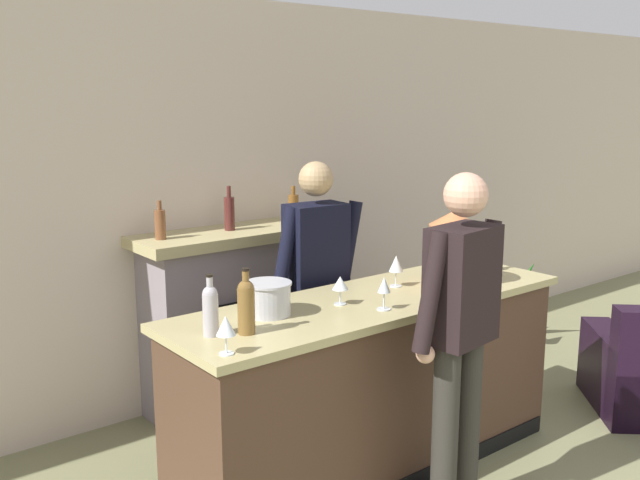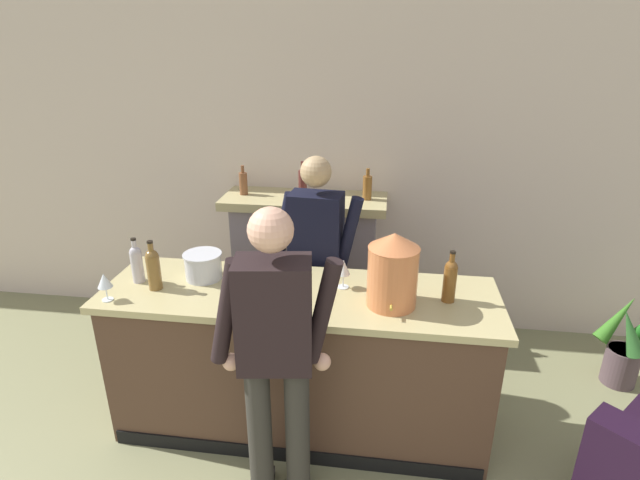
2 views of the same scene
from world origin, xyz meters
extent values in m
cube|color=beige|center=(0.00, 4.29, 1.38)|extent=(12.00, 0.07, 2.75)
cube|color=#4A3123|center=(0.05, 2.81, 0.49)|extent=(2.34, 0.66, 0.97)
cube|color=tan|center=(0.05, 2.81, 0.99)|extent=(2.41, 0.73, 0.04)
cube|color=black|center=(0.05, 2.47, 0.05)|extent=(2.29, 0.01, 0.10)
cube|color=gray|center=(-0.12, 4.04, 0.58)|extent=(1.18, 0.44, 1.17)
cube|color=black|center=(-0.12, 3.80, 0.43)|extent=(0.65, 0.02, 0.75)
cube|color=tan|center=(-0.12, 4.02, 1.20)|extent=(1.34, 0.52, 0.07)
cylinder|color=brown|center=(-0.63, 4.02, 1.33)|extent=(0.07, 0.07, 0.18)
cylinder|color=brown|center=(-0.63, 4.02, 1.45)|extent=(0.03, 0.03, 0.06)
cylinder|color=#4F211E|center=(-0.13, 4.02, 1.35)|extent=(0.07, 0.07, 0.22)
cylinder|color=#4F211E|center=(-0.13, 4.02, 1.49)|extent=(0.03, 0.03, 0.07)
cylinder|color=brown|center=(0.39, 4.02, 1.33)|extent=(0.07, 0.07, 0.19)
cylinder|color=brown|center=(0.39, 4.02, 1.46)|extent=(0.03, 0.03, 0.06)
cube|color=black|center=(1.86, 2.39, 0.26)|extent=(0.68, 0.72, 0.53)
cylinder|color=#524044|center=(2.36, 3.58, 0.15)|extent=(0.24, 0.24, 0.29)
cylinder|color=#332319|center=(2.36, 3.58, 0.28)|extent=(0.22, 0.22, 0.02)
cone|color=#367120|center=(2.31, 3.69, 0.49)|extent=(0.37, 0.26, 0.39)
cone|color=#326D2D|center=(2.32, 3.48, 0.50)|extent=(0.27, 0.21, 0.37)
cylinder|color=#2D2A25|center=(0.14, 2.20, 0.47)|extent=(0.13, 0.13, 0.94)
cylinder|color=#2D2A25|center=(-0.06, 2.17, 0.47)|extent=(0.13, 0.13, 0.94)
cube|color=black|center=(0.04, 2.18, 1.22)|extent=(0.39, 0.27, 0.57)
cylinder|color=black|center=(0.27, 2.24, 1.22)|extent=(0.20, 0.08, 0.57)
sphere|color=tan|center=(0.27, 2.26, 0.92)|extent=(0.09, 0.09, 0.09)
cylinder|color=black|center=(-0.19, 2.17, 1.22)|extent=(0.20, 0.08, 0.57)
sphere|color=tan|center=(-0.19, 2.19, 0.92)|extent=(0.09, 0.09, 0.09)
sphere|color=tan|center=(0.04, 2.18, 1.65)|extent=(0.21, 0.21, 0.21)
cylinder|color=#4F3E39|center=(-0.03, 3.36, 0.46)|extent=(0.13, 0.13, 0.92)
cube|color=black|center=(-0.03, 3.30, 0.04)|extent=(0.12, 0.25, 0.07)
cylinder|color=#4F3E39|center=(0.17, 3.35, 0.46)|extent=(0.13, 0.13, 0.92)
cube|color=black|center=(0.17, 3.28, 0.04)|extent=(0.12, 0.25, 0.07)
cube|color=black|center=(0.07, 3.36, 1.20)|extent=(0.38, 0.25, 0.55)
cylinder|color=black|center=(-0.16, 3.36, 1.19)|extent=(0.20, 0.08, 0.57)
sphere|color=tan|center=(-0.16, 3.34, 0.89)|extent=(0.09, 0.09, 0.09)
cylinder|color=black|center=(0.30, 3.32, 1.19)|extent=(0.20, 0.08, 0.57)
sphere|color=tan|center=(0.30, 3.30, 0.89)|extent=(0.09, 0.09, 0.09)
sphere|color=tan|center=(0.07, 3.36, 1.62)|extent=(0.21, 0.21, 0.21)
cylinder|color=#C97141|center=(0.60, 2.73, 1.19)|extent=(0.28, 0.28, 0.36)
cone|color=#C97141|center=(0.60, 2.73, 1.41)|extent=(0.29, 0.29, 0.09)
cylinder|color=#B29333|center=(0.60, 2.57, 1.08)|extent=(0.02, 0.04, 0.02)
cylinder|color=silver|center=(-0.58, 2.91, 1.09)|extent=(0.23, 0.23, 0.16)
cylinder|color=silver|center=(-0.58, 2.91, 1.18)|extent=(0.24, 0.24, 0.01)
cylinder|color=#ACA6AD|center=(-0.97, 2.81, 1.12)|extent=(0.07, 0.07, 0.20)
sphere|color=#ACA6AD|center=(-0.97, 2.81, 1.22)|extent=(0.07, 0.07, 0.07)
cylinder|color=#ACA6AD|center=(-0.97, 2.81, 1.26)|extent=(0.03, 0.03, 0.08)
cylinder|color=black|center=(-0.97, 2.81, 1.30)|extent=(0.03, 0.03, 0.01)
cylinder|color=brown|center=(-0.83, 2.73, 1.12)|extent=(0.08, 0.08, 0.22)
sphere|color=brown|center=(-0.83, 2.73, 1.23)|extent=(0.08, 0.08, 0.08)
cylinder|color=brown|center=(-0.83, 2.73, 1.27)|extent=(0.03, 0.03, 0.08)
cylinder|color=black|center=(-0.83, 2.73, 1.32)|extent=(0.04, 0.04, 0.01)
cylinder|color=brown|center=(0.93, 2.82, 1.12)|extent=(0.08, 0.08, 0.22)
sphere|color=brown|center=(0.93, 2.82, 1.23)|extent=(0.07, 0.07, 0.07)
cylinder|color=brown|center=(0.93, 2.82, 1.27)|extent=(0.03, 0.03, 0.08)
cylinder|color=black|center=(0.93, 2.82, 1.32)|extent=(0.03, 0.03, 0.01)
cylinder|color=silver|center=(0.31, 2.90, 1.02)|extent=(0.07, 0.07, 0.01)
cylinder|color=silver|center=(0.31, 2.90, 1.06)|extent=(0.01, 0.01, 0.09)
cone|color=silver|center=(0.31, 2.90, 1.15)|extent=(0.08, 0.08, 0.09)
cylinder|color=silver|center=(-0.06, 2.61, 1.02)|extent=(0.07, 0.07, 0.01)
cylinder|color=silver|center=(-0.06, 2.61, 1.06)|extent=(0.01, 0.01, 0.09)
cone|color=silver|center=(-0.06, 2.61, 1.15)|extent=(0.07, 0.07, 0.08)
cylinder|color=silver|center=(-1.04, 2.55, 1.02)|extent=(0.07, 0.07, 0.01)
cylinder|color=silver|center=(-1.04, 2.55, 1.06)|extent=(0.01, 0.01, 0.08)
cone|color=silver|center=(-1.04, 2.55, 1.14)|extent=(0.09, 0.09, 0.09)
cylinder|color=silver|center=(-0.18, 2.82, 1.02)|extent=(0.06, 0.06, 0.01)
cylinder|color=silver|center=(-0.18, 2.82, 1.06)|extent=(0.01, 0.01, 0.08)
cone|color=silver|center=(-0.18, 2.82, 1.13)|extent=(0.09, 0.09, 0.07)
camera|label=1|loc=(-2.53, 0.03, 2.10)|focal=40.00mm
camera|label=2|loc=(0.54, 0.18, 2.44)|focal=28.00mm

